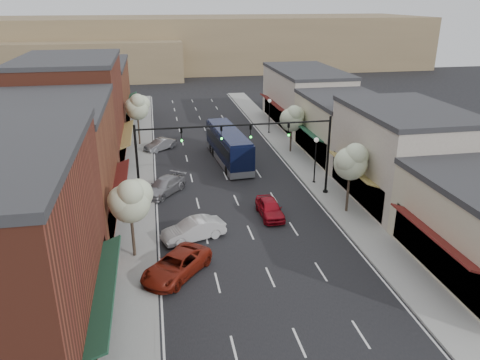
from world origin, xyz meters
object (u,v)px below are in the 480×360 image
tree_right_near (352,160)px  coach_bus (229,146)px  lamp_post_near (316,153)px  parked_car_a (176,265)px  signal_mast_right (302,145)px  parked_car_c (164,186)px  signal_mast_left (167,153)px  red_hatchback (270,208)px  lamp_post_far (269,110)px  parked_car_e (160,145)px  tree_right_far (292,118)px  parked_car_b (193,230)px  tree_left_near (130,199)px  tree_left_far (137,106)px

tree_right_near → coach_bus: tree_right_near is taller
lamp_post_near → parked_car_a: bearing=-135.6°
signal_mast_right → parked_car_c: signal_mast_right is taller
signal_mast_left → red_hatchback: 9.32m
tree_right_near → lamp_post_far: bearing=91.3°
red_hatchback → parked_car_a: bearing=-138.2°
coach_bus → parked_car_e: coach_bus is taller
signal_mast_right → coach_bus: size_ratio=0.72×
signal_mast_left → tree_right_far: size_ratio=1.51×
red_hatchback → parked_car_b: parked_car_b is taller
tree_right_far → lamp_post_far: (-0.55, 8.06, -0.99)m
red_hatchback → tree_right_far: bearing=66.9°
tree_left_near → parked_car_c: bearing=78.0°
signal_mast_right → red_hatchback: size_ratio=1.97×
coach_bus → lamp_post_far: bearing=50.9°
lamp_post_far → parked_car_b: 28.92m
red_hatchback → parked_car_c: size_ratio=0.85×
parked_car_a → coach_bus: bearing=111.8°
coach_bus → parked_car_c: bearing=-137.8°
tree_right_far → parked_car_b: size_ratio=1.19×
tree_left_near → lamp_post_near: size_ratio=1.28×
signal_mast_left → tree_left_far: signal_mast_left is taller
tree_left_near → red_hatchback: (10.31, 4.49, -3.51)m
parked_car_a → parked_car_b: (1.48, 4.50, 0.03)m
signal_mast_right → parked_car_e: size_ratio=2.13×
lamp_post_far → parked_car_a: bearing=-113.7°
signal_mast_right → tree_right_near: (2.73, -4.05, -0.17)m
tree_left_near → parked_car_c: 11.46m
tree_right_far → parked_car_b: bearing=-124.6°
tree_left_near → lamp_post_near: 19.25m
signal_mast_right → tree_right_far: size_ratio=1.51×
coach_bus → parked_car_a: size_ratio=2.21×
signal_mast_left → parked_car_b: bearing=-77.1°
parked_car_c → tree_right_far: bearing=70.8°
lamp_post_far → parked_car_c: bearing=-128.4°
red_hatchback → parked_car_e: bearing=111.8°
signal_mast_left → lamp_post_far: 24.14m
tree_left_far → parked_car_a: 29.04m
tree_right_near → signal_mast_left: bearing=163.8°
signal_mast_right → signal_mast_left: bearing=180.0°
tree_left_far → parked_car_a: size_ratio=1.19×
tree_left_far → parked_car_b: tree_left_far is taller
signal_mast_left → parked_car_a: bearing=-90.3°
parked_car_c → coach_bus: bearing=84.6°
tree_left_far → lamp_post_near: bearing=-43.9°
lamp_post_far → coach_bus: lamp_post_far is taller
tree_right_far → parked_car_e: bearing=165.8°
tree_left_far → parked_car_b: bearing=-80.5°
tree_right_far → coach_bus: (-7.36, -1.89, -2.20)m
signal_mast_right → parked_car_e: signal_mast_right is taller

